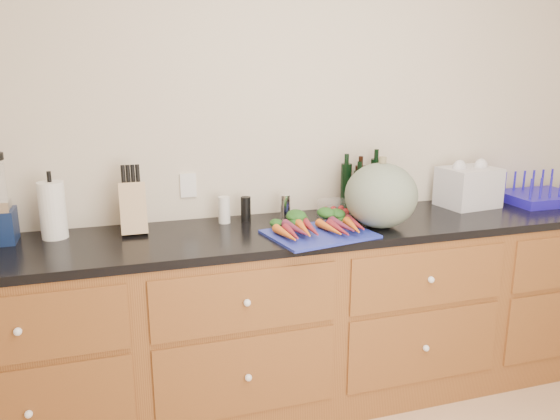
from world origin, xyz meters
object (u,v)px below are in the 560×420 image
object	(u,v)px
paper_towel	(53,210)
dish_rack	(540,195)
tomato_box	(336,207)
knife_block	(133,208)
carrots	(316,225)
squash	(381,195)
cutting_board	(319,234)

from	to	relation	value
paper_towel	dish_rack	bearing A→B (deg)	-1.73
paper_towel	tomato_box	world-z (taller)	paper_towel
dish_rack	knife_block	bearing A→B (deg)	178.50
carrots	squash	world-z (taller)	squash
carrots	knife_block	size ratio (longest dim) A/B	1.77
carrots	cutting_board	bearing A→B (deg)	-90.00
cutting_board	paper_towel	bearing A→B (deg)	164.74
tomato_box	knife_block	bearing A→B (deg)	-178.35
paper_towel	tomato_box	bearing A→B (deg)	0.41
squash	paper_towel	bearing A→B (deg)	169.57
paper_towel	knife_block	bearing A→B (deg)	-3.26
squash	carrots	bearing A→B (deg)	179.19
paper_towel	dish_rack	distance (m)	2.64
carrots	paper_towel	world-z (taller)	paper_towel
carrots	paper_towel	distance (m)	1.21
paper_towel	dish_rack	xyz separation A→B (m)	(2.64, -0.08, -0.09)
tomato_box	cutting_board	bearing A→B (deg)	-123.84
cutting_board	squash	size ratio (longest dim) A/B	1.32
tomato_box	carrots	bearing A→B (deg)	-128.08
cutting_board	tomato_box	size ratio (longest dim) A/B	2.82
cutting_board	squash	world-z (taller)	squash
carrots	paper_towel	size ratio (longest dim) A/B	1.62
tomato_box	dish_rack	world-z (taller)	dish_rack
paper_towel	carrots	bearing A→B (deg)	-13.08
carrots	dish_rack	world-z (taller)	dish_rack
paper_towel	knife_block	distance (m)	0.35
dish_rack	tomato_box	bearing A→B (deg)	175.87
squash	dish_rack	world-z (taller)	squash
carrots	dish_rack	size ratio (longest dim) A/B	1.00
cutting_board	knife_block	world-z (taller)	knife_block
knife_block	cutting_board	bearing A→B (deg)	-20.06
knife_block	paper_towel	bearing A→B (deg)	176.74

